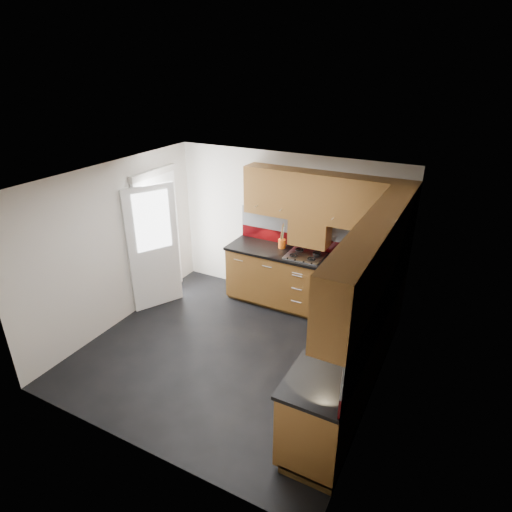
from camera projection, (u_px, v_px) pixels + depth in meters
The scene contains 14 objects.
room at pixel (228, 253), 5.22m from camera, with size 4.00×3.80×2.64m.
base_cabinets at pixel (325, 320), 5.79m from camera, with size 2.70×3.20×0.95m.
countertop at pixel (326, 289), 5.58m from camera, with size 2.72×3.22×0.04m.
backsplash at pixel (350, 266), 5.55m from camera, with size 2.70×3.20×0.54m.
upper_cabinets at pixel (347, 223), 5.19m from camera, with size 2.50×3.20×0.72m.
extractor_hood at pixel (310, 232), 6.44m from camera, with size 0.60×0.33×0.40m, color #563813.
glass_cabinet at pixel (393, 220), 5.20m from camera, with size 0.32×0.80×0.66m.
back_door at pixel (157, 241), 6.77m from camera, with size 0.42×1.19×2.04m.
gas_hob at pixel (305, 256), 6.44m from camera, with size 0.55×0.49×0.04m.
utensil_pot at pixel (282, 242), 6.71m from camera, with size 0.12×0.12×0.41m.
toaster at pixel (383, 261), 6.07m from camera, with size 0.28×0.19×0.20m.
food_processor at pixel (366, 290), 5.23m from camera, with size 0.19×0.19×0.31m.
paper_towel at pixel (370, 306), 4.92m from camera, with size 0.11×0.11×0.24m, color white.
orange_cloth at pixel (377, 284), 5.63m from camera, with size 0.16×0.13×0.02m, color orange.
Camera 1 is at (2.51, -4.06, 3.65)m, focal length 30.00 mm.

